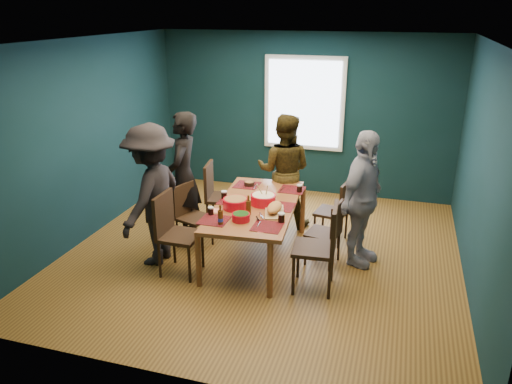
# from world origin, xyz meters

# --- Properties ---
(room) EXTENTS (5.01, 5.01, 2.71)m
(room) POSITION_xyz_m (0.00, 0.27, 1.37)
(room) COLOR olive
(room) RESTS_ON ground
(dining_table) EXTENTS (1.12, 2.01, 0.74)m
(dining_table) POSITION_xyz_m (-0.06, -0.13, 0.67)
(dining_table) COLOR brown
(dining_table) RESTS_ON floor
(chair_left_far) EXTENTS (0.51, 0.51, 0.99)m
(chair_left_far) POSITION_xyz_m (-0.86, 0.55, 0.58)
(chair_left_far) COLOR black
(chair_left_far) RESTS_ON floor
(chair_left_mid) EXTENTS (0.49, 0.49, 0.86)m
(chair_left_mid) POSITION_xyz_m (-1.02, -0.05, 0.50)
(chair_left_mid) COLOR black
(chair_left_mid) RESTS_ON floor
(chair_left_near) EXTENTS (0.46, 0.46, 1.01)m
(chair_left_near) POSITION_xyz_m (-0.91, -0.78, 0.59)
(chair_left_near) COLOR black
(chair_left_near) RESTS_ON floor
(chair_right_far) EXTENTS (0.46, 0.46, 0.89)m
(chair_right_far) POSITION_xyz_m (0.88, 0.60, 0.52)
(chair_right_far) COLOR black
(chair_right_far) RESTS_ON floor
(chair_right_mid) EXTENTS (0.45, 0.45, 0.84)m
(chair_right_mid) POSITION_xyz_m (0.87, -0.06, 0.49)
(chair_right_mid) COLOR black
(chair_right_mid) RESTS_ON floor
(chair_right_near) EXTENTS (0.50, 0.50, 1.04)m
(chair_right_near) POSITION_xyz_m (0.89, -0.68, 0.60)
(chair_right_near) COLOR black
(chair_right_near) RESTS_ON floor
(person_far_left) EXTENTS (0.51, 0.70, 1.78)m
(person_far_left) POSITION_xyz_m (-1.19, 0.18, 0.89)
(person_far_left) COLOR black
(person_far_left) RESTS_ON floor
(person_back) EXTENTS (0.83, 0.66, 1.66)m
(person_back) POSITION_xyz_m (0.02, 1.00, 0.83)
(person_back) COLOR black
(person_back) RESTS_ON floor
(person_right) EXTENTS (0.72, 1.09, 1.72)m
(person_right) POSITION_xyz_m (1.23, 0.10, 0.86)
(person_right) COLOR white
(person_right) RESTS_ON floor
(person_near_left) EXTENTS (0.71, 1.18, 1.78)m
(person_near_left) POSITION_xyz_m (-1.26, -0.59, 0.89)
(person_near_left) COLOR black
(person_near_left) RESTS_ON floor
(bowl_salad) EXTENTS (0.31, 0.31, 0.13)m
(bowl_salad) POSITION_xyz_m (-0.26, -0.34, 0.81)
(bowl_salad) COLOR red
(bowl_salad) RESTS_ON dining_table
(bowl_dumpling) EXTENTS (0.31, 0.31, 0.29)m
(bowl_dumpling) POSITION_xyz_m (0.03, -0.11, 0.81)
(bowl_dumpling) COLOR red
(bowl_dumpling) RESTS_ON dining_table
(bowl_herbs) EXTENTS (0.21, 0.21, 0.09)m
(bowl_herbs) POSITION_xyz_m (-0.08, -0.68, 0.79)
(bowl_herbs) COLOR red
(bowl_herbs) RESTS_ON dining_table
(cutting_board) EXTENTS (0.33, 0.57, 0.12)m
(cutting_board) POSITION_xyz_m (0.23, -0.34, 0.79)
(cutting_board) COLOR tan
(cutting_board) RESTS_ON dining_table
(small_bowl) EXTENTS (0.14, 0.14, 0.06)m
(small_bowl) POSITION_xyz_m (-0.35, 0.50, 0.77)
(small_bowl) COLOR black
(small_bowl) RESTS_ON dining_table
(beer_bottle_a) EXTENTS (0.06, 0.06, 0.24)m
(beer_bottle_a) POSITION_xyz_m (-0.27, -0.84, 0.82)
(beer_bottle_a) COLOR #49280D
(beer_bottle_a) RESTS_ON dining_table
(beer_bottle_b) EXTENTS (0.06, 0.06, 0.24)m
(beer_bottle_b) POSITION_xyz_m (-0.05, -0.48, 0.83)
(beer_bottle_b) COLOR #49280D
(beer_bottle_b) RESTS_ON dining_table
(cola_glass_a) EXTENTS (0.07, 0.07, 0.10)m
(cola_glass_a) POSITION_xyz_m (-0.48, -0.61, 0.79)
(cola_glass_a) COLOR black
(cola_glass_a) RESTS_ON dining_table
(cola_glass_b) EXTENTS (0.08, 0.08, 0.11)m
(cola_glass_b) POSITION_xyz_m (0.38, -0.59, 0.80)
(cola_glass_b) COLOR black
(cola_glass_b) RESTS_ON dining_table
(cola_glass_c) EXTENTS (0.07, 0.07, 0.10)m
(cola_glass_c) POSITION_xyz_m (0.37, 0.45, 0.79)
(cola_glass_c) COLOR black
(cola_glass_c) RESTS_ON dining_table
(cola_glass_d) EXTENTS (0.08, 0.08, 0.11)m
(cola_glass_d) POSITION_xyz_m (-0.50, -0.08, 0.80)
(cola_glass_d) COLOR black
(cola_glass_d) RESTS_ON dining_table
(napkin_a) EXTENTS (0.16, 0.16, 0.00)m
(napkin_a) POSITION_xyz_m (0.26, -0.11, 0.74)
(napkin_a) COLOR #FF826B
(napkin_a) RESTS_ON dining_table
(napkin_b) EXTENTS (0.15, 0.15, 0.00)m
(napkin_b) POSITION_xyz_m (-0.47, -0.48, 0.74)
(napkin_b) COLOR #FF826B
(napkin_b) RESTS_ON dining_table
(napkin_c) EXTENTS (0.19, 0.19, 0.00)m
(napkin_c) POSITION_xyz_m (0.25, -0.84, 0.74)
(napkin_c) COLOR #FF826B
(napkin_c) RESTS_ON dining_table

